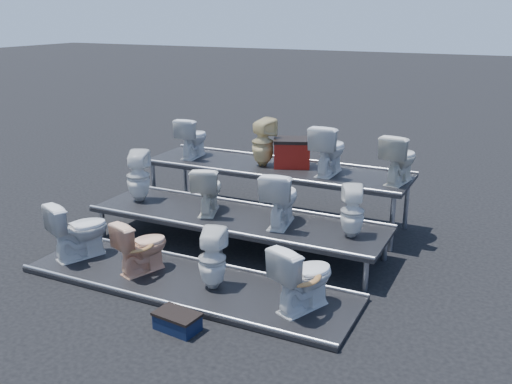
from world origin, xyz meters
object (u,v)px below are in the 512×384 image
at_px(toilet_7, 352,212).
at_px(toilet_4, 138,176).
at_px(toilet_3, 303,276).
at_px(red_crate, 292,154).
at_px(toilet_9, 263,142).
at_px(toilet_11, 400,158).
at_px(step_stool, 177,323).
at_px(toilet_2, 212,259).
at_px(toilet_10, 329,149).
at_px(toilet_0, 79,229).
at_px(toilet_6, 281,198).
at_px(toilet_5, 208,189).
at_px(toilet_1, 142,246).
at_px(toilet_8, 193,137).

bearing_deg(toilet_7, toilet_4, -21.48).
xyz_separation_m(toilet_3, red_crate, (-1.28, 2.76, 0.61)).
relative_size(toilet_9, toilet_11, 1.06).
bearing_deg(step_stool, toilet_9, 107.29).
height_order(toilet_2, toilet_9, toilet_9).
bearing_deg(toilet_2, toilet_3, 166.79).
height_order(toilet_10, red_crate, toilet_10).
relative_size(toilet_0, toilet_6, 1.04).
bearing_deg(toilet_5, toilet_10, -154.86).
distance_m(toilet_0, toilet_9, 3.08).
bearing_deg(toilet_10, step_stool, 84.90).
height_order(toilet_7, red_crate, red_crate).
bearing_deg(red_crate, toilet_1, -129.35).
height_order(toilet_8, toilet_9, toilet_9).
bearing_deg(toilet_4, toilet_2, 126.23).
bearing_deg(toilet_8, toilet_0, 83.25).
distance_m(toilet_3, toilet_8, 4.03).
distance_m(toilet_3, red_crate, 3.10).
distance_m(toilet_3, toilet_5, 2.37).
height_order(toilet_0, toilet_1, toilet_0).
bearing_deg(toilet_9, toilet_8, 19.81).
bearing_deg(toilet_9, toilet_11, -160.19).
bearing_deg(toilet_3, toilet_9, -33.10).
bearing_deg(toilet_4, step_stool, 112.78).
relative_size(toilet_2, step_stool, 1.60).
xyz_separation_m(toilet_0, toilet_4, (0.02, 1.30, 0.39)).
bearing_deg(toilet_1, toilet_8, -51.63).
xyz_separation_m(toilet_1, step_stool, (1.10, -0.90, -0.32)).
height_order(toilet_1, red_crate, red_crate).
bearing_deg(toilet_5, toilet_3, 127.00).
relative_size(toilet_6, red_crate, 1.38).
bearing_deg(toilet_6, toilet_10, -107.12).
bearing_deg(toilet_3, toilet_11, -75.54).
relative_size(toilet_3, toilet_9, 1.03).
relative_size(toilet_3, toilet_11, 1.09).
bearing_deg(step_stool, toilet_7, 68.12).
xyz_separation_m(toilet_1, toilet_5, (0.20, 1.30, 0.40)).
height_order(toilet_1, toilet_2, toilet_2).
xyz_separation_m(toilet_0, toilet_5, (1.21, 1.30, 0.35)).
relative_size(toilet_2, toilet_4, 0.96).
bearing_deg(toilet_6, toilet_11, -141.92).
distance_m(toilet_0, toilet_1, 1.01).
bearing_deg(toilet_0, toilet_10, -110.36).
bearing_deg(toilet_9, toilet_10, -160.19).
xyz_separation_m(toilet_1, red_crate, (0.88, 2.76, 0.65)).
bearing_deg(toilet_2, toilet_5, -71.25).
bearing_deg(toilet_11, toilet_7, 87.58).
xyz_separation_m(toilet_9, step_stool, (0.66, -3.50, -1.15)).
relative_size(toilet_1, toilet_9, 0.92).
xyz_separation_m(toilet_2, toilet_9, (-0.57, 2.60, 0.81)).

